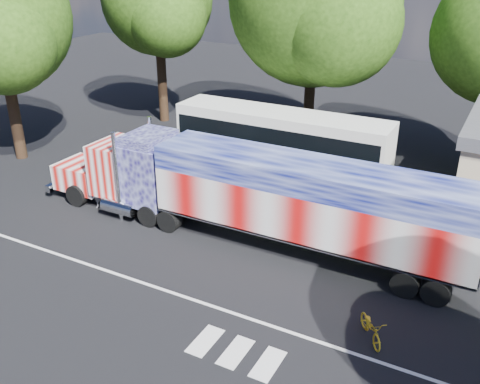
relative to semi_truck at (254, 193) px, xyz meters
The scene contains 8 objects.
ground 3.46m from the semi_truck, 115.28° to the right, with size 100.00×100.00×0.00m, color black.
lane_markings 6.52m from the semi_truck, 84.01° to the right, with size 30.00×2.67×0.01m.
semi_truck is the anchor object (origin of this frame).
coach_bus 8.35m from the semi_truck, 105.64° to the left, with size 12.84×2.99×3.74m.
woman 8.74m from the semi_truck, behind, with size 0.58×0.38×1.60m, color slate.
bicycle 8.18m from the semi_truck, 32.45° to the right, with size 0.63×1.80×0.94m, color gold.
tree_n_mid 15.85m from the semi_truck, 100.92° to the left, with size 11.38×10.84×14.79m.
tree_nw_a 20.83m from the semi_truck, 137.13° to the left, with size 8.34×7.95×12.98m.
Camera 1 is at (10.75, -17.13, 12.39)m, focal length 40.00 mm.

